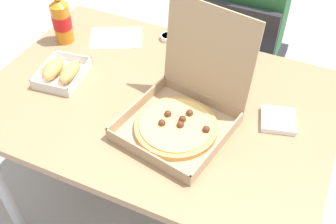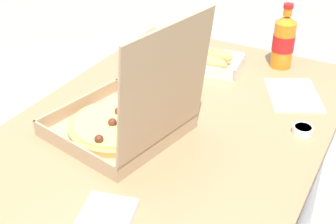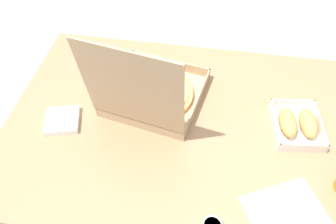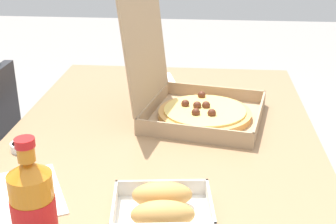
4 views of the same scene
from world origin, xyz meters
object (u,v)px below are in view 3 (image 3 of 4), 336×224
napkin_pile (62,120)px  pizza_box_open (152,93)px  bread_side_box (297,124)px  paper_menu (285,211)px

napkin_pile → pizza_box_open: bearing=-154.1°
pizza_box_open → bread_side_box: bearing=175.3°
pizza_box_open → paper_menu: 0.55m
paper_menu → napkin_pile: bearing=-42.7°
pizza_box_open → paper_menu: pizza_box_open is taller
bread_side_box → napkin_pile: 0.78m
napkin_pile → bread_side_box: bearing=-172.9°
pizza_box_open → bread_side_box: 0.49m
pizza_box_open → bread_side_box: (-0.49, 0.04, -0.02)m
pizza_box_open → napkin_pile: pizza_box_open is taller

